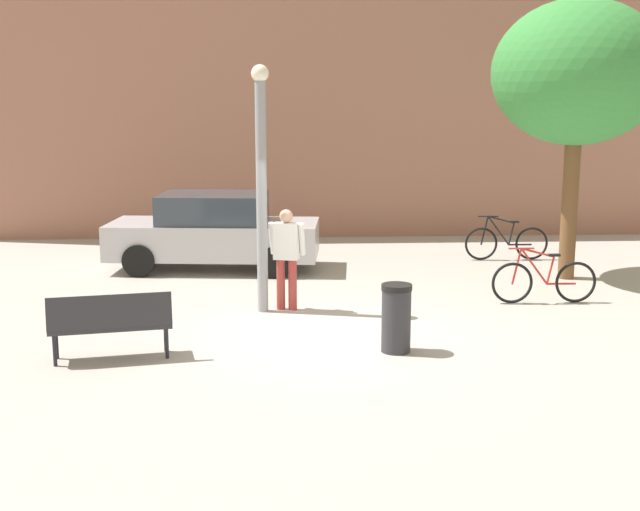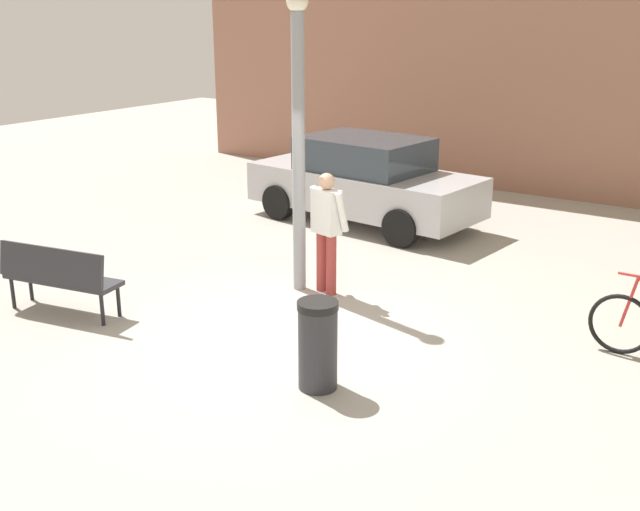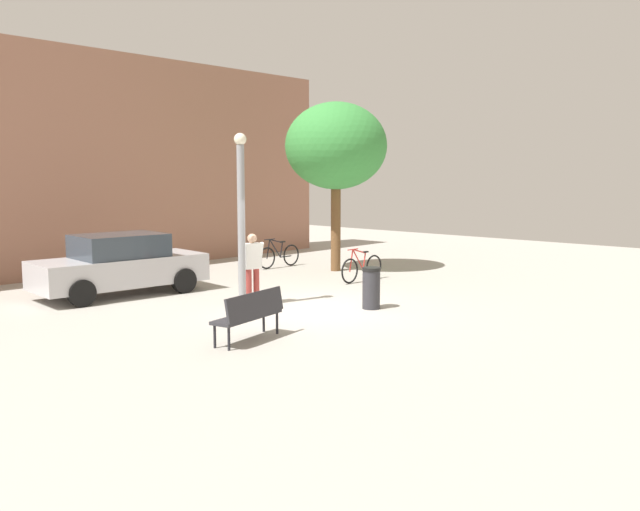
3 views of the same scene
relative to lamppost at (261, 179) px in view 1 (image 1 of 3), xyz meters
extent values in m
plane|color=#A8A399|center=(1.07, -1.43, -2.17)|extent=(36.00, 36.00, 0.00)
cube|color=#9E6B56|center=(1.07, 8.26, 1.22)|extent=(17.85, 2.00, 6.79)
cylinder|color=gray|center=(0.00, 0.00, -0.32)|extent=(0.17, 0.17, 3.70)
sphere|color=#F2EACC|center=(0.00, 0.00, 1.65)|extent=(0.28, 0.28, 0.28)
cylinder|color=#9E3833|center=(0.29, 0.11, -1.75)|extent=(0.14, 0.14, 0.85)
cylinder|color=#9E3833|center=(0.49, 0.06, -1.75)|extent=(0.14, 0.14, 0.85)
cube|color=white|center=(0.39, 0.08, -1.02)|extent=(0.44, 0.31, 0.60)
sphere|color=tan|center=(0.39, 0.08, -0.61)|extent=(0.22, 0.22, 0.22)
cylinder|color=white|center=(0.16, 0.19, -0.99)|extent=(0.15, 0.24, 0.55)
cylinder|color=white|center=(0.65, 0.07, -0.99)|extent=(0.15, 0.24, 0.55)
cube|color=#2D2D33|center=(-1.99, -2.40, -1.72)|extent=(1.65, 0.72, 0.06)
cube|color=#2D2D33|center=(-1.95, -2.59, -1.47)|extent=(1.60, 0.41, 0.44)
cylinder|color=black|center=(-2.72, -2.38, -1.96)|extent=(0.05, 0.05, 0.42)
cylinder|color=black|center=(-1.31, -2.12, -1.96)|extent=(0.05, 0.05, 0.42)
cylinder|color=black|center=(-2.67, -2.69, -1.96)|extent=(0.05, 0.05, 0.42)
cylinder|color=black|center=(-1.25, -2.43, -1.96)|extent=(0.05, 0.05, 0.42)
cylinder|color=brown|center=(5.84, 2.22, -0.77)|extent=(0.31, 0.31, 2.80)
ellipsoid|color=#388A3C|center=(5.84, 2.22, 1.74)|extent=(3.16, 3.16, 2.69)
torus|color=black|center=(4.22, 0.30, -1.82)|extent=(0.71, 0.05, 0.71)
torus|color=black|center=(5.32, 0.30, -1.82)|extent=(0.71, 0.05, 0.71)
cylinder|color=red|center=(4.59, 0.30, -1.53)|extent=(0.50, 0.04, 0.64)
cylinder|color=red|center=(4.64, 0.30, -1.30)|extent=(0.58, 0.04, 0.18)
cylinder|color=red|center=(4.87, 0.30, -1.61)|extent=(0.14, 0.04, 0.48)
cylinder|color=red|center=(5.07, 0.30, -1.84)|extent=(0.50, 0.04, 0.04)
cylinder|color=red|center=(4.29, 0.30, -1.53)|extent=(0.17, 0.04, 0.63)
cube|color=black|center=(4.92, 0.30, -1.34)|extent=(0.20, 0.08, 0.04)
cylinder|color=red|center=(4.35, 0.30, -1.22)|extent=(0.44, 0.03, 0.03)
torus|color=black|center=(4.63, 4.10, -1.82)|extent=(0.71, 0.06, 0.71)
torus|color=black|center=(5.73, 4.09, -1.82)|extent=(0.71, 0.06, 0.71)
cylinder|color=black|center=(5.00, 4.10, -1.53)|extent=(0.50, 0.04, 0.64)
cylinder|color=black|center=(5.05, 4.10, -1.30)|extent=(0.58, 0.04, 0.18)
cylinder|color=black|center=(5.28, 4.09, -1.61)|extent=(0.14, 0.04, 0.48)
cylinder|color=black|center=(5.48, 4.09, -1.84)|extent=(0.50, 0.04, 0.04)
cylinder|color=black|center=(4.70, 4.10, -1.53)|extent=(0.17, 0.04, 0.63)
cube|color=black|center=(5.33, 4.09, -1.34)|extent=(0.20, 0.08, 0.04)
cylinder|color=black|center=(4.76, 4.10, -1.22)|extent=(0.44, 0.03, 0.03)
cube|color=#B7B7BC|center=(-1.04, 3.46, -1.55)|extent=(4.34, 2.09, 0.70)
cube|color=#333D47|center=(-1.04, 3.46, -0.92)|extent=(2.24, 1.76, 0.60)
cylinder|color=black|center=(0.38, 4.13, -1.85)|extent=(0.66, 0.28, 0.64)
cylinder|color=black|center=(0.23, 2.54, -1.85)|extent=(0.66, 0.28, 0.64)
cylinder|color=black|center=(-2.31, 4.38, -1.85)|extent=(0.66, 0.28, 0.64)
cylinder|color=black|center=(-2.46, 2.79, -1.85)|extent=(0.66, 0.28, 0.64)
cylinder|color=#2D2D33|center=(1.86, -2.29, -1.74)|extent=(0.40, 0.40, 0.87)
cylinder|color=black|center=(1.86, -2.29, -1.26)|extent=(0.42, 0.42, 0.08)
camera|label=1|loc=(0.25, -13.14, 1.27)|focal=46.24mm
camera|label=2|loc=(5.94, -8.29, 1.62)|focal=43.63mm
camera|label=3|loc=(-9.98, -11.47, 0.89)|focal=37.46mm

